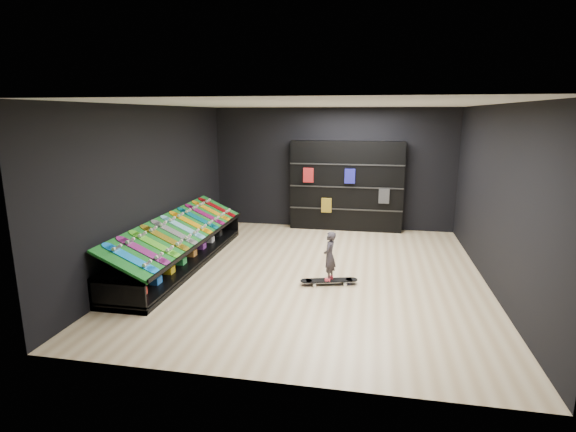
% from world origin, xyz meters
% --- Properties ---
extents(floor, '(6.00, 7.00, 0.01)m').
position_xyz_m(floor, '(0.00, 0.00, 0.00)').
color(floor, beige).
rests_on(floor, ground).
extents(ceiling, '(6.00, 7.00, 0.01)m').
position_xyz_m(ceiling, '(0.00, 0.00, 3.00)').
color(ceiling, white).
rests_on(ceiling, ground).
extents(wall_back, '(6.00, 0.02, 3.00)m').
position_xyz_m(wall_back, '(0.00, 3.50, 1.50)').
color(wall_back, black).
rests_on(wall_back, ground).
extents(wall_front, '(6.00, 0.02, 3.00)m').
position_xyz_m(wall_front, '(0.00, -3.50, 1.50)').
color(wall_front, black).
rests_on(wall_front, ground).
extents(wall_left, '(0.02, 7.00, 3.00)m').
position_xyz_m(wall_left, '(-3.00, 0.00, 1.50)').
color(wall_left, black).
rests_on(wall_left, ground).
extents(wall_right, '(0.02, 7.00, 3.00)m').
position_xyz_m(wall_right, '(3.00, 0.00, 1.50)').
color(wall_right, black).
rests_on(wall_right, ground).
extents(display_rack, '(0.90, 4.50, 0.50)m').
position_xyz_m(display_rack, '(-2.55, 0.00, 0.25)').
color(display_rack, black).
rests_on(display_rack, ground).
extents(turf_ramp, '(0.92, 4.50, 0.46)m').
position_xyz_m(turf_ramp, '(-2.50, 0.00, 0.71)').
color(turf_ramp, '#0D5817').
rests_on(turf_ramp, display_rack).
extents(back_shelving, '(2.75, 0.32, 2.20)m').
position_xyz_m(back_shelving, '(0.37, 3.32, 1.10)').
color(back_shelving, black).
rests_on(back_shelving, ground).
extents(floor_skateboard, '(1.00, 0.47, 0.09)m').
position_xyz_m(floor_skateboard, '(0.35, -0.53, 0.05)').
color(floor_skateboard, black).
rests_on(floor_skateboard, ground).
extents(child, '(0.17, 0.21, 0.51)m').
position_xyz_m(child, '(0.35, -0.53, 0.34)').
color(child, black).
rests_on(child, floor_skateboard).
extents(display_board_0, '(0.93, 0.22, 0.50)m').
position_xyz_m(display_board_0, '(-2.49, -1.90, 0.74)').
color(display_board_0, blue).
rests_on(display_board_0, turf_ramp).
extents(display_board_1, '(0.93, 0.22, 0.50)m').
position_xyz_m(display_board_1, '(-2.49, -1.52, 0.74)').
color(display_board_1, '#2626BF').
rests_on(display_board_1, turf_ramp).
extents(display_board_2, '(0.93, 0.22, 0.50)m').
position_xyz_m(display_board_2, '(-2.49, -1.14, 0.74)').
color(display_board_2, green).
rests_on(display_board_2, turf_ramp).
extents(display_board_3, '(0.93, 0.22, 0.50)m').
position_xyz_m(display_board_3, '(-2.49, -0.76, 0.74)').
color(display_board_3, yellow).
rests_on(display_board_3, turf_ramp).
extents(display_board_4, '(0.93, 0.22, 0.50)m').
position_xyz_m(display_board_4, '(-2.49, -0.38, 0.74)').
color(display_board_4, black).
rests_on(display_board_4, turf_ramp).
extents(display_board_5, '(0.93, 0.22, 0.50)m').
position_xyz_m(display_board_5, '(-2.49, 0.00, 0.74)').
color(display_board_5, '#0CB2E5').
rests_on(display_board_5, turf_ramp).
extents(display_board_6, '(0.93, 0.22, 0.50)m').
position_xyz_m(display_board_6, '(-2.49, 0.38, 0.74)').
color(display_board_6, yellow).
rests_on(display_board_6, turf_ramp).
extents(display_board_7, '(0.93, 0.22, 0.50)m').
position_xyz_m(display_board_7, '(-2.49, 0.76, 0.74)').
color(display_board_7, '#0C8C99').
rests_on(display_board_7, turf_ramp).
extents(display_board_8, '(0.93, 0.22, 0.50)m').
position_xyz_m(display_board_8, '(-2.49, 1.14, 0.74)').
color(display_board_8, '#E5198C').
rests_on(display_board_8, turf_ramp).
extents(display_board_9, '(0.93, 0.22, 0.50)m').
position_xyz_m(display_board_9, '(-2.49, 1.52, 0.74)').
color(display_board_9, orange).
rests_on(display_board_9, turf_ramp).
extents(display_board_10, '(0.93, 0.22, 0.50)m').
position_xyz_m(display_board_10, '(-2.49, 1.90, 0.74)').
color(display_board_10, red).
rests_on(display_board_10, turf_ramp).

